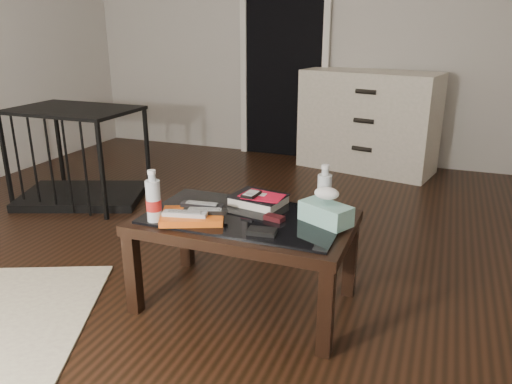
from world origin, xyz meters
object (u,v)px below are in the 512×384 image
at_px(coffee_table, 245,228).
at_px(dresser, 368,121).
at_px(pet_crate, 80,171).
at_px(water_bottle_right, 324,190).
at_px(textbook, 259,200).
at_px(water_bottle_left, 153,196).
at_px(tissue_box, 326,213).

relative_size(coffee_table, dresser, 0.78).
relative_size(pet_crate, water_bottle_right, 4.43).
height_order(textbook, water_bottle_left, water_bottle_left).
distance_m(dresser, water_bottle_right, 2.45).
distance_m(dresser, textbook, 2.43).
height_order(dresser, water_bottle_right, dresser).
xyz_separation_m(coffee_table, textbook, (0.01, 0.17, 0.09)).
distance_m(pet_crate, textbook, 1.93).
bearing_deg(dresser, water_bottle_right, -73.65).
bearing_deg(water_bottle_left, pet_crate, 140.59).
xyz_separation_m(textbook, water_bottle_left, (-0.36, -0.37, 0.10)).
height_order(pet_crate, tissue_box, pet_crate).
bearing_deg(pet_crate, water_bottle_right, -41.40).
bearing_deg(water_bottle_left, textbook, 45.44).
bearing_deg(water_bottle_right, textbook, 177.89).
distance_m(textbook, tissue_box, 0.39).
height_order(textbook, water_bottle_right, water_bottle_right).
xyz_separation_m(dresser, water_bottle_left, (-0.52, -2.80, 0.13)).
relative_size(dresser, textbook, 5.12).
bearing_deg(water_bottle_right, coffee_table, -155.46).
height_order(dresser, tissue_box, dresser).
xyz_separation_m(coffee_table, water_bottle_right, (0.34, 0.15, 0.18)).
height_order(textbook, tissue_box, tissue_box).
bearing_deg(coffee_table, tissue_box, 7.14).
height_order(dresser, pet_crate, dresser).
relative_size(dresser, tissue_box, 5.56).
bearing_deg(dresser, textbook, -81.42).
xyz_separation_m(dresser, tissue_box, (0.21, -2.55, 0.06)).
bearing_deg(textbook, coffee_table, -82.25).
xyz_separation_m(pet_crate, tissue_box, (2.12, -0.89, 0.28)).
relative_size(coffee_table, water_bottle_left, 4.20).
distance_m(water_bottle_left, tissue_box, 0.77).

